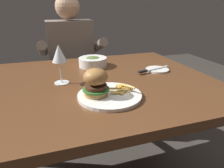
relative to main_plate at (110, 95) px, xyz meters
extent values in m
cube|color=#56331C|center=(-0.01, 0.21, -0.03)|extent=(1.20, 0.96, 0.04)
cylinder|color=#56331C|center=(-0.55, 0.63, -0.40)|extent=(0.06, 0.06, 0.70)
cylinder|color=#56331C|center=(0.53, 0.63, -0.40)|extent=(0.06, 0.06, 0.70)
cylinder|color=white|center=(0.00, 0.00, 0.00)|extent=(0.26, 0.26, 0.01)
cylinder|color=#B78447|center=(-0.05, 0.01, 0.02)|extent=(0.10, 0.10, 0.02)
cylinder|color=#2D7028|center=(-0.05, 0.01, 0.03)|extent=(0.11, 0.11, 0.01)
cylinder|color=#4C2D1E|center=(-0.05, 0.01, 0.04)|extent=(0.09, 0.09, 0.02)
ellipsoid|color=#9C6A35|center=(-0.05, 0.01, 0.09)|extent=(0.10, 0.10, 0.07)
cylinder|color=#CCB78C|center=(-0.05, 0.01, 0.11)|extent=(0.00, 0.00, 0.05)
cylinder|color=#EABC5B|center=(0.06, -0.01, 0.01)|extent=(0.04, 0.05, 0.01)
cylinder|color=#EABC5B|center=(0.04, 0.01, 0.01)|extent=(0.07, 0.03, 0.01)
cylinder|color=#EABC5B|center=(0.07, 0.00, 0.02)|extent=(0.06, 0.01, 0.01)
cylinder|color=#EABC5B|center=(0.03, -0.01, 0.01)|extent=(0.05, 0.03, 0.01)
cylinder|color=gold|center=(0.04, 0.02, 0.02)|extent=(0.07, 0.03, 0.01)
cylinder|color=#E0B251|center=(0.06, 0.04, 0.02)|extent=(0.05, 0.03, 0.01)
cylinder|color=#E0B251|center=(0.07, 0.04, 0.02)|extent=(0.05, 0.06, 0.01)
cylinder|color=gold|center=(0.07, 0.03, 0.02)|extent=(0.04, 0.04, 0.01)
cylinder|color=#E0B251|center=(0.08, 0.00, 0.03)|extent=(0.05, 0.06, 0.01)
cylinder|color=silver|center=(-0.17, 0.22, -0.01)|extent=(0.07, 0.07, 0.00)
cylinder|color=silver|center=(-0.17, 0.22, 0.05)|extent=(0.01, 0.01, 0.10)
cone|color=silver|center=(-0.17, 0.22, 0.14)|extent=(0.07, 0.07, 0.08)
cylinder|color=white|center=(0.37, 0.26, 0.00)|extent=(0.13, 0.13, 0.01)
cube|color=silver|center=(0.37, 0.26, 0.01)|extent=(0.17, 0.06, 0.00)
cube|color=black|center=(0.26, 0.23, 0.01)|extent=(0.06, 0.03, 0.01)
cylinder|color=white|center=(0.03, 0.46, 0.02)|extent=(0.17, 0.17, 0.05)
ellipsoid|color=#4C662D|center=(0.03, 0.46, 0.04)|extent=(0.09, 0.09, 0.02)
cube|color=#282833|center=(-0.04, 0.97, -0.52)|extent=(0.30, 0.22, 0.46)
cube|color=#72665B|center=(-0.04, 0.97, -0.03)|extent=(0.36, 0.20, 0.52)
sphere|color=tan|center=(-0.04, 0.97, 0.33)|extent=(0.19, 0.19, 0.19)
cylinder|color=#72665B|center=(-0.26, 0.89, 0.03)|extent=(0.07, 0.34, 0.18)
cylinder|color=#72665B|center=(0.18, 0.89, 0.03)|extent=(0.07, 0.34, 0.18)
camera|label=1|loc=(-0.22, -0.71, 0.35)|focal=32.00mm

